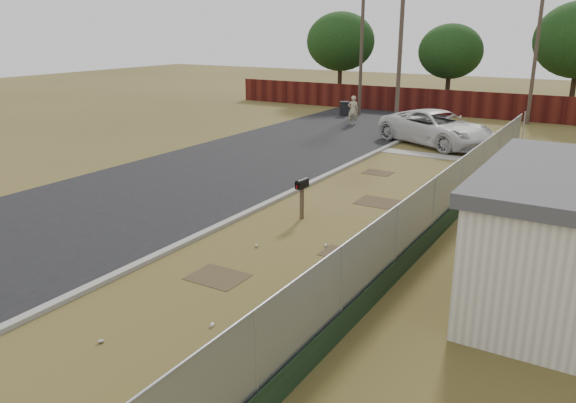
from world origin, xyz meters
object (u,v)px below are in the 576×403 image
Objects in this scene: mailbox at (302,187)px; trash_bin at (344,108)px; pickup_truck at (437,128)px; pedestrian at (353,110)px.

mailbox reaches higher than trash_bin.
pickup_truck is 6.62× the size of trash_bin.
trash_bin is at bearing 112.03° from mailbox.
trash_bin is (-8.58, 21.20, -0.56)m from mailbox.
mailbox is 19.20m from pedestrian.
pedestrian reaches higher than pickup_truck.
mailbox is 22.88m from trash_bin.
pedestrian is 1.85× the size of trash_bin.
mailbox is 14.25m from pickup_truck.
pedestrian is (-6.48, 18.07, -0.16)m from mailbox.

